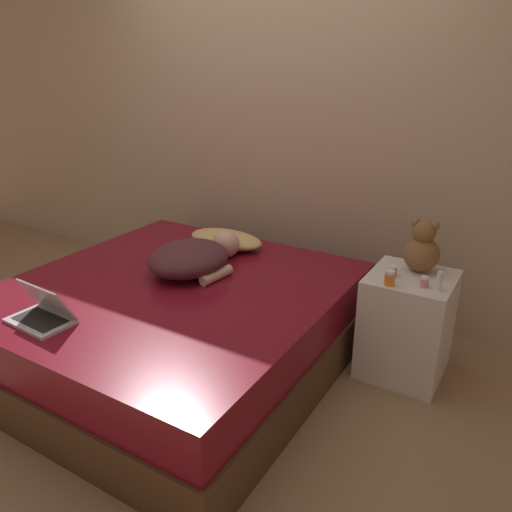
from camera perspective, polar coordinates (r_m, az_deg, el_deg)
The scene contains 12 objects.
ground_plane at distance 3.11m, azimuth -8.92°, elevation -11.78°, with size 12.00×12.00×0.00m, color #937551.
wall_back at distance 3.61m, azimuth 2.46°, elevation 15.30°, with size 8.00×0.06×2.60m.
bed at distance 2.98m, azimuth -9.20°, elevation -7.73°, with size 1.79×1.84×0.51m.
nightstand at distance 2.96m, azimuth 16.81°, elevation -7.52°, with size 0.45×0.46×0.60m.
pillow at distance 3.38m, azimuth -3.46°, elevation 1.94°, with size 0.54×0.28×0.11m.
person_lying at distance 2.99m, azimuth -7.15°, elevation -0.09°, with size 0.50×0.69×0.19m.
laptop at distance 2.63m, azimuth -23.19°, elevation -5.98°, with size 0.33×0.22×0.19m.
teddy_bear at distance 2.87m, azimuth 18.45°, elevation 0.79°, with size 0.19×0.19×0.30m.
bottle_pink at distance 2.71m, azimuth 18.69°, elevation -2.81°, with size 0.04×0.04×0.06m.
bottle_orange at distance 2.67m, azimuth 15.03°, elevation -2.45°, with size 0.05×0.05×0.08m.
bottle_white at distance 2.68m, azimuth 20.22°, elevation -2.74°, with size 0.03×0.03×0.10m.
bottle_red at distance 2.79m, azimuth 15.29°, elevation -1.67°, with size 0.05×0.05×0.06m.
Camera 1 is at (1.73, -1.95, 1.69)m, focal length 35.00 mm.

